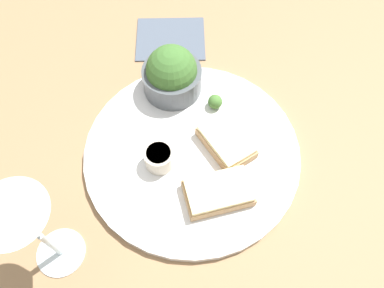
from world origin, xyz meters
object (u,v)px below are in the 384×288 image
at_px(napkin, 171,38).
at_px(cheese_toast_near, 218,192).
at_px(sauce_ramekin, 159,157).
at_px(wine_glass, 28,227).
at_px(salad_bowl, 172,74).
at_px(cheese_toast_far, 226,142).

bearing_deg(napkin, cheese_toast_near, 124.66).
xyz_separation_m(sauce_ramekin, wine_glass, (0.08, 0.18, 0.09)).
bearing_deg(napkin, wine_glass, 91.81).
height_order(salad_bowl, cheese_toast_near, salad_bowl).
distance_m(cheese_toast_far, wine_glass, 0.31).
bearing_deg(cheese_toast_far, wine_glass, 55.80).
bearing_deg(cheese_toast_near, napkin, -55.34).
distance_m(sauce_ramekin, cheese_toast_far, 0.11).
height_order(sauce_ramekin, cheese_toast_far, sauce_ramekin).
xyz_separation_m(salad_bowl, cheese_toast_far, (-0.13, 0.08, -0.02)).
height_order(salad_bowl, cheese_toast_far, salad_bowl).
height_order(salad_bowl, wine_glass, wine_glass).
bearing_deg(cheese_toast_near, cheese_toast_far, -79.24).
xyz_separation_m(sauce_ramekin, napkin, (0.09, -0.27, -0.03)).
bearing_deg(sauce_ramekin, salad_bowl, -75.39).
xyz_separation_m(sauce_ramekin, cheese_toast_near, (-0.10, 0.02, -0.01)).
distance_m(salad_bowl, sauce_ramekin, 0.15).
height_order(cheese_toast_near, napkin, cheese_toast_near).
xyz_separation_m(cheese_toast_near, wine_glass, (0.18, 0.16, 0.10)).
height_order(sauce_ramekin, napkin, sauce_ramekin).
bearing_deg(wine_glass, cheese_toast_near, -139.03).
height_order(salad_bowl, sauce_ramekin, salad_bowl).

